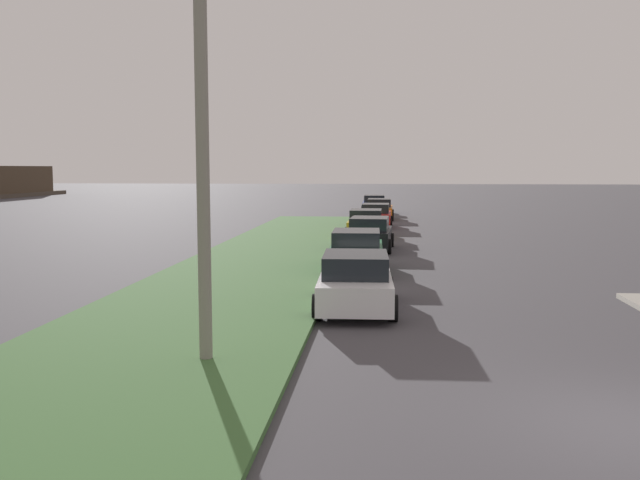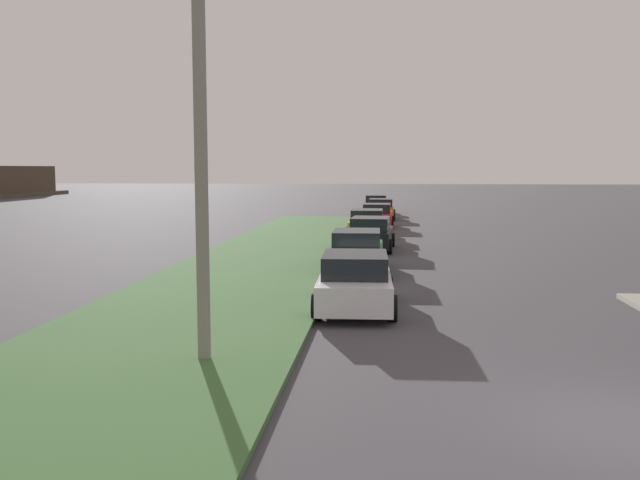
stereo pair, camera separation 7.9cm
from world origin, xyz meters
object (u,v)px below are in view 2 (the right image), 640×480
(parked_car_green, at_px, (357,251))
(parked_car_orange, at_px, (381,209))
(parked_car_yellow, at_px, (367,224))
(streetlight, at_px, (220,124))
(parked_car_black, at_px, (371,234))
(parked_car_red, at_px, (377,216))
(parked_car_blue, at_px, (376,204))
(parked_car_white, at_px, (355,282))

(parked_car_green, distance_m, parked_car_orange, 24.86)
(parked_car_yellow, xyz_separation_m, streetlight, (-23.76, 1.96, 3.67))
(parked_car_black, distance_m, parked_car_red, 11.68)
(parked_car_green, xyz_separation_m, streetlight, (-11.59, 1.95, 3.67))
(parked_car_green, xyz_separation_m, parked_car_black, (6.44, -0.33, 0.00))
(parked_car_green, height_order, parked_car_black, same)
(parked_car_yellow, distance_m, streetlight, 24.12)
(parked_car_black, height_order, parked_car_blue, same)
(parked_car_green, bearing_deg, parked_car_white, -178.62)
(parked_car_orange, bearing_deg, parked_car_green, 179.46)
(parked_car_green, bearing_deg, parked_car_red, -2.17)
(parked_car_red, bearing_deg, parked_car_black, -179.66)
(parked_car_black, relative_size, parked_car_red, 1.01)
(parked_car_black, height_order, streetlight, streetlight)
(parked_car_yellow, height_order, parked_car_orange, same)
(parked_car_red, xyz_separation_m, parked_car_blue, (13.42, 0.28, 0.00))
(parked_car_blue, bearing_deg, parked_car_green, 179.28)
(parked_car_black, height_order, parked_car_orange, same)
(parked_car_green, distance_m, parked_car_yellow, 12.16)
(parked_car_orange, relative_size, streetlight, 0.58)
(parked_car_green, height_order, parked_car_yellow, same)
(parked_car_red, xyz_separation_m, streetlight, (-29.71, 2.39, 3.67))
(parked_car_black, distance_m, streetlight, 18.54)
(parked_car_blue, distance_m, streetlight, 43.33)
(parked_car_red, bearing_deg, parked_car_green, 179.51)
(parked_car_white, xyz_separation_m, parked_car_red, (24.61, -0.20, 0.00))
(parked_car_black, xyz_separation_m, streetlight, (-18.03, 2.28, 3.67))
(parked_car_black, distance_m, parked_car_orange, 18.42)
(parked_car_black, distance_m, parked_car_blue, 25.09)
(parked_car_white, xyz_separation_m, parked_car_orange, (31.35, -0.38, 0.00))
(parked_car_green, height_order, streetlight, streetlight)
(streetlight, bearing_deg, parked_car_green, -9.56)
(parked_car_orange, height_order, streetlight, streetlight)
(parked_car_green, height_order, parked_car_orange, same)
(parked_car_white, xyz_separation_m, parked_car_green, (6.50, 0.24, 0.00))
(parked_car_white, height_order, parked_car_red, same)
(parked_car_black, xyz_separation_m, parked_car_orange, (18.42, -0.30, 0.00))
(parked_car_green, distance_m, parked_car_blue, 31.53)
(parked_car_blue, bearing_deg, streetlight, 176.76)
(parked_car_white, bearing_deg, parked_car_red, -2.23)
(parked_car_orange, distance_m, parked_car_blue, 6.69)
(parked_car_green, height_order, parked_car_red, same)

